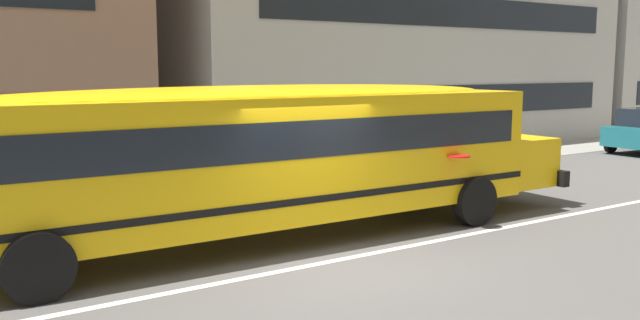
{
  "coord_description": "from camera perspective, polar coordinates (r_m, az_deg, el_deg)",
  "views": [
    {
      "loc": [
        -6.05,
        -8.73,
        3.14
      ],
      "look_at": [
        0.44,
        0.89,
        1.54
      ],
      "focal_mm": 37.93,
      "sensor_mm": 36.0,
      "label": 1
    }
  ],
  "objects": [
    {
      "name": "apartment_block_far_right",
      "position": [
        42.65,
        24.3,
        11.91
      ],
      "size": [
        14.33,
        9.42,
        13.3
      ],
      "color": "#B7B7B2",
      "rests_on": "ground_plane"
    },
    {
      "name": "ground_plane",
      "position": [
        11.07,
        0.7,
        -8.61
      ],
      "size": [
        400.0,
        400.0,
        0.0
      ],
      "primitive_type": "plane",
      "color": "#54514F"
    },
    {
      "name": "sidewalk_far",
      "position": [
        17.81,
        -13.61,
        -2.49
      ],
      "size": [
        120.0,
        3.0,
        0.01
      ],
      "primitive_type": "cube",
      "color": "gray",
      "rests_on": "ground_plane"
    },
    {
      "name": "lane_centreline",
      "position": [
        11.07,
        0.7,
        -8.59
      ],
      "size": [
        110.0,
        0.16,
        0.01
      ],
      "primitive_type": "cube",
      "color": "silver",
      "rests_on": "ground_plane"
    },
    {
      "name": "school_bus",
      "position": [
        12.24,
        -3.78,
        0.98
      ],
      "size": [
        12.65,
        3.11,
        2.82
      ],
      "rotation": [
        0.0,
        0.0,
        -0.02
      ],
      "color": "yellow",
      "rests_on": "ground_plane"
    }
  ]
}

